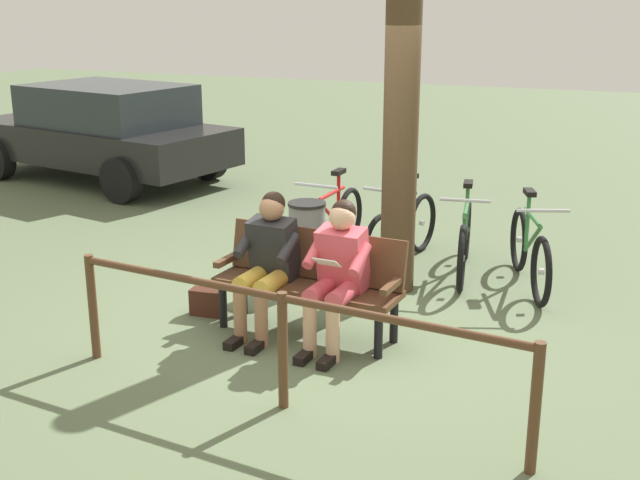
% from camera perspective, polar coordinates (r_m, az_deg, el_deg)
% --- Properties ---
extents(ground_plane, '(40.00, 40.00, 0.00)m').
position_cam_1_polar(ground_plane, '(7.06, -1.11, -6.17)').
color(ground_plane, '#566647').
extents(bench, '(1.63, 0.59, 0.87)m').
position_cam_1_polar(bench, '(6.82, -0.65, -2.45)').
color(bench, '#51331E').
rests_on(bench, ground).
extents(person_reading, '(0.51, 0.78, 1.20)m').
position_cam_1_polar(person_reading, '(6.50, 1.23, -1.98)').
color(person_reading, '#D84C59').
rests_on(person_reading, ground).
extents(person_companion, '(0.51, 0.78, 1.20)m').
position_cam_1_polar(person_companion, '(6.78, -3.69, -1.21)').
color(person_companion, '#262628').
rests_on(person_companion, ground).
extents(handbag, '(0.31, 0.17, 0.24)m').
position_cam_1_polar(handbag, '(7.37, -7.89, -4.34)').
color(handbag, '#3F1E14').
rests_on(handbag, ground).
extents(tree_trunk, '(0.33, 0.33, 3.52)m').
position_cam_1_polar(tree_trunk, '(7.59, 5.72, 9.19)').
color(tree_trunk, '#4C3823').
rests_on(tree_trunk, ground).
extents(litter_bin, '(0.37, 0.37, 0.84)m').
position_cam_1_polar(litter_bin, '(7.96, -0.91, -0.27)').
color(litter_bin, slate).
rests_on(litter_bin, ground).
extents(bicycle_red, '(0.69, 1.60, 0.94)m').
position_cam_1_polar(bicycle_red, '(8.18, 14.46, -0.80)').
color(bicycle_red, black).
rests_on(bicycle_red, ground).
extents(bicycle_orange, '(0.48, 1.67, 0.94)m').
position_cam_1_polar(bicycle_orange, '(8.41, 10.09, -0.04)').
color(bicycle_orange, black).
rests_on(bicycle_orange, ground).
extents(bicycle_blue, '(0.48, 1.67, 0.94)m').
position_cam_1_polar(bicycle_blue, '(8.65, 5.74, 0.62)').
color(bicycle_blue, black).
rests_on(bicycle_blue, ground).
extents(bicycle_silver, '(0.48, 1.68, 0.94)m').
position_cam_1_polar(bicycle_silver, '(8.86, 0.83, 1.09)').
color(bicycle_silver, black).
rests_on(bicycle_silver, ground).
extents(railing_fence, '(3.50, 0.44, 0.85)m').
position_cam_1_polar(railing_fence, '(5.54, -2.64, -6.08)').
color(railing_fence, '#51331E').
rests_on(railing_fence, ground).
extents(parked_car, '(4.47, 2.64, 1.47)m').
position_cam_1_polar(parked_car, '(12.98, -14.93, 7.44)').
color(parked_car, black).
rests_on(parked_car, ground).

